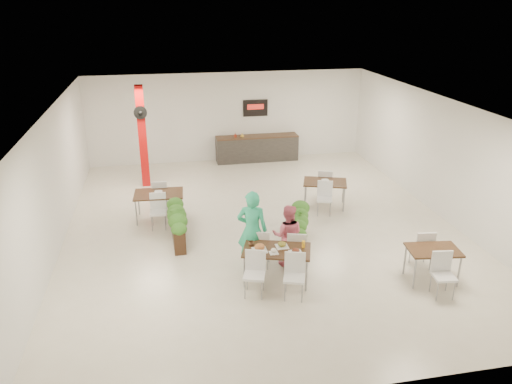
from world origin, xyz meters
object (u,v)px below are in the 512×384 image
planter_right (299,227)px  side_table_a (159,197)px  main_table (276,254)px  planter_left (177,222)px  service_counter (257,148)px  side_table_c (433,255)px  diner_woman (288,235)px  diner_man (252,230)px  side_table_b (325,185)px  red_column (143,136)px

planter_right → side_table_a: (-3.29, 2.26, 0.15)m
planter_right → main_table: bearing=-122.1°
main_table → planter_right: (0.92, 1.46, -0.15)m
planter_left → planter_right: planter_right is taller
service_counter → side_table_a: service_counter is taller
planter_left → side_table_c: 5.97m
diner_woman → planter_right: bearing=-104.1°
side_table_a → planter_right: bearing=-31.1°
service_counter → planter_right: 6.87m
service_counter → planter_left: service_counter is taller
main_table → planter_right: size_ratio=1.11×
diner_man → side_table_b: bearing=-113.5°
diner_man → side_table_a: size_ratio=1.12×
planter_left → side_table_b: side_table_b is taller
main_table → side_table_a: same height
planter_left → main_table: bearing=-50.1°
side_table_b → side_table_c: 4.44m
red_column → service_counter: 4.56m
main_table → side_table_a: (-2.37, 3.72, 0.00)m
service_counter → diner_woman: bearing=-96.2°
red_column → main_table: (2.76, -6.46, -1.01)m
red_column → planter_right: bearing=-53.7°
main_table → diner_woman: 0.77m
diner_woman → planter_left: bearing=-17.6°
planter_right → side_table_c: planter_right is taller
planter_left → planter_right: (2.87, -0.87, -0.00)m
planter_right → side_table_a: bearing=145.5°
diner_woman → side_table_c: (2.82, -1.28, -0.11)m
diner_man → planter_right: diner_man is taller
diner_woman → planter_left: diner_woman is taller
red_column → service_counter: bearing=25.0°
main_table → diner_man: 0.81m
diner_man → planter_right: 1.60m
main_table → side_table_c: (3.23, -0.62, -0.02)m
diner_woman → side_table_c: bearing=173.6°
diner_woman → planter_right: 0.98m
diner_woman → side_table_a: (-2.78, 3.07, -0.08)m
service_counter → diner_man: size_ratio=1.64×
main_table → side_table_a: bearing=122.5°
diner_man → side_table_b: (2.70, 3.07, -0.29)m
side_table_a → side_table_c: same height
service_counter → red_column: bearing=-155.0°
diner_woman → planter_left: 2.91m
diner_woman → main_table: bearing=75.6°
red_column → main_table: red_column is taller
red_column → planter_left: 4.36m
diner_man → planter_left: diner_man is taller
diner_man → diner_woman: diner_man is taller
planter_left → side_table_b: 4.48m
planter_left → diner_man: bearing=-47.1°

